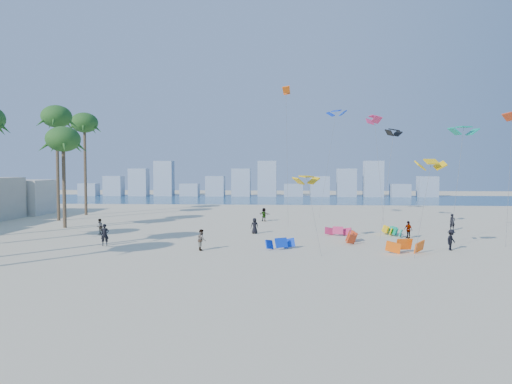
{
  "coord_description": "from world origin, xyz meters",
  "views": [
    {
      "loc": [
        5.82,
        -27.83,
        6.8
      ],
      "look_at": [
        3.0,
        16.0,
        4.5
      ],
      "focal_mm": 32.6,
      "sensor_mm": 36.0,
      "label": 1
    }
  ],
  "objects": [
    {
      "name": "ground",
      "position": [
        0.0,
        0.0,
        0.0
      ],
      "size": [
        220.0,
        220.0,
        0.0
      ],
      "primitive_type": "plane",
      "color": "beige",
      "rests_on": "ground"
    },
    {
      "name": "distant_skyline",
      "position": [
        -1.19,
        82.0,
        3.09
      ],
      "size": [
        85.0,
        3.0,
        8.4
      ],
      "color": "#9EADBF",
      "rests_on": "ground"
    },
    {
      "name": "flying_kites",
      "position": [
        17.83,
        21.46,
        11.11
      ],
      "size": [
        24.97,
        31.42,
        16.78
      ],
      "color": "yellow",
      "rests_on": "ground"
    },
    {
      "name": "kitesurfers_far",
      "position": [
        8.48,
        20.39,
        0.84
      ],
      "size": [
        37.87,
        21.16,
        1.78
      ],
      "color": "black",
      "rests_on": "ground"
    },
    {
      "name": "kitesurfer_near",
      "position": [
        -9.95,
        11.5,
        0.95
      ],
      "size": [
        0.8,
        0.66,
        1.9
      ],
      "primitive_type": "imported",
      "rotation": [
        0.0,
        0.0,
        0.33
      ],
      "color": "black",
      "rests_on": "ground"
    },
    {
      "name": "palm_row",
      "position": [
        -21.64,
        16.16,
        11.54
      ],
      "size": [
        8.23,
        44.8,
        14.76
      ],
      "color": "brown",
      "rests_on": "ground"
    },
    {
      "name": "kitesurfer_mid",
      "position": [
        -1.1,
        9.79,
        0.87
      ],
      "size": [
        0.89,
        1.01,
        1.74
      ],
      "primitive_type": "imported",
      "rotation": [
        0.0,
        0.0,
        1.88
      ],
      "color": "gray",
      "rests_on": "ground"
    },
    {
      "name": "ocean",
      "position": [
        0.0,
        72.0,
        0.01
      ],
      "size": [
        220.0,
        220.0,
        0.0
      ],
      "primitive_type": "plane",
      "color": "navy",
      "rests_on": "ground"
    },
    {
      "name": "grounded_kites",
      "position": [
        12.68,
        14.57,
        0.46
      ],
      "size": [
        13.29,
        12.29,
        1.02
      ],
      "color": "#0C38D5",
      "rests_on": "ground"
    }
  ]
}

